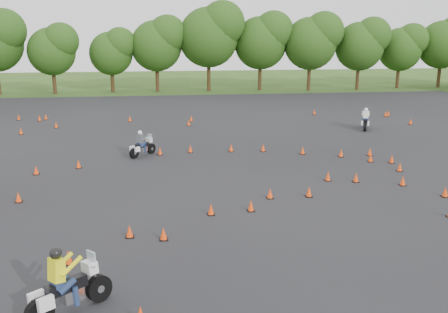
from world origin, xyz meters
name	(u,v)px	position (x,y,z in m)	size (l,w,h in m)	color
ground	(236,206)	(0.00, 0.00, 0.00)	(140.00, 140.00, 0.00)	#2D5119
asphalt_pad	(219,168)	(0.00, 6.00, 0.01)	(62.00, 62.00, 0.00)	black
treeline	(199,55)	(1.15, 35.03, 4.61)	(86.67, 32.34, 11.08)	#244413
traffic_cones	(224,166)	(0.18, 5.58, 0.23)	(36.28, 32.66, 0.45)	#F2400A
rider_grey	(142,143)	(-4.26, 9.35, 0.80)	(2.06, 0.63, 1.59)	#42454A
rider_yellow	(70,281)	(-5.62, -7.74, 0.98)	(2.52, 0.77, 1.95)	yellow
rider_white	(365,118)	(12.23, 15.43, 0.84)	(2.16, 0.66, 1.67)	silver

